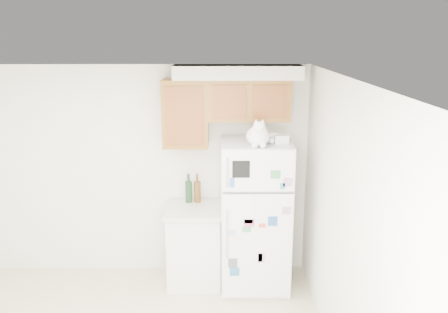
{
  "coord_description": "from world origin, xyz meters",
  "views": [
    {
      "loc": [
        0.87,
        -3.38,
        2.84
      ],
      "look_at": [
        0.92,
        1.55,
        1.55
      ],
      "focal_mm": 38.0,
      "sensor_mm": 36.0,
      "label": 1
    }
  ],
  "objects_px": {
    "refrigerator": "(255,215)",
    "storage_box_front": "(281,139)",
    "bottle_amber": "(197,188)",
    "storage_box_back": "(269,137)",
    "cat": "(258,135)",
    "bottle_green": "(189,188)",
    "base_counter": "(195,244)"
  },
  "relations": [
    {
      "from": "storage_box_back",
      "to": "refrigerator",
      "type": "bearing_deg",
      "value": 169.89
    },
    {
      "from": "cat",
      "to": "bottle_amber",
      "type": "bearing_deg",
      "value": 145.64
    },
    {
      "from": "refrigerator",
      "to": "cat",
      "type": "relative_size",
      "value": 3.86
    },
    {
      "from": "storage_box_front",
      "to": "storage_box_back",
      "type": "bearing_deg",
      "value": 136.42
    },
    {
      "from": "cat",
      "to": "refrigerator",
      "type": "bearing_deg",
      "value": 91.2
    },
    {
      "from": "cat",
      "to": "bottle_amber",
      "type": "height_order",
      "value": "cat"
    },
    {
      "from": "storage_box_back",
      "to": "bottle_amber",
      "type": "height_order",
      "value": "storage_box_back"
    },
    {
      "from": "refrigerator",
      "to": "cat",
      "type": "bearing_deg",
      "value": -88.8
    },
    {
      "from": "storage_box_back",
      "to": "bottle_amber",
      "type": "distance_m",
      "value": 1.06
    },
    {
      "from": "storage_box_back",
      "to": "bottle_green",
      "type": "height_order",
      "value": "storage_box_back"
    },
    {
      "from": "cat",
      "to": "storage_box_back",
      "type": "distance_m",
      "value": 0.26
    },
    {
      "from": "storage_box_front",
      "to": "bottle_amber",
      "type": "height_order",
      "value": "storage_box_front"
    },
    {
      "from": "storage_box_front",
      "to": "bottle_amber",
      "type": "xyz_separation_m",
      "value": [
        -0.91,
        0.33,
        -0.66
      ]
    },
    {
      "from": "storage_box_front",
      "to": "bottle_amber",
      "type": "bearing_deg",
      "value": 153.98
    },
    {
      "from": "refrigerator",
      "to": "bottle_green",
      "type": "xyz_separation_m",
      "value": [
        -0.76,
        0.25,
        0.24
      ]
    },
    {
      "from": "base_counter",
      "to": "cat",
      "type": "bearing_deg",
      "value": -21.57
    },
    {
      "from": "storage_box_back",
      "to": "storage_box_front",
      "type": "bearing_deg",
      "value": -54.65
    },
    {
      "from": "storage_box_front",
      "to": "bottle_amber",
      "type": "relative_size",
      "value": 0.44
    },
    {
      "from": "refrigerator",
      "to": "base_counter",
      "type": "bearing_deg",
      "value": 173.9
    },
    {
      "from": "storage_box_back",
      "to": "cat",
      "type": "bearing_deg",
      "value": -138.44
    },
    {
      "from": "refrigerator",
      "to": "bottle_amber",
      "type": "height_order",
      "value": "refrigerator"
    },
    {
      "from": "base_counter",
      "to": "bottle_green",
      "type": "height_order",
      "value": "bottle_green"
    },
    {
      "from": "base_counter",
      "to": "storage_box_front",
      "type": "xyz_separation_m",
      "value": [
        0.95,
        -0.15,
        1.28
      ]
    },
    {
      "from": "bottle_green",
      "to": "bottle_amber",
      "type": "xyz_separation_m",
      "value": [
        0.1,
        -0.0,
        -0.0
      ]
    },
    {
      "from": "base_counter",
      "to": "bottle_amber",
      "type": "xyz_separation_m",
      "value": [
        0.03,
        0.18,
        0.63
      ]
    },
    {
      "from": "refrigerator",
      "to": "storage_box_front",
      "type": "bearing_deg",
      "value": -16.32
    },
    {
      "from": "storage_box_back",
      "to": "bottle_green",
      "type": "relative_size",
      "value": 0.52
    },
    {
      "from": "bottle_amber",
      "to": "storage_box_front",
      "type": "bearing_deg",
      "value": -19.67
    },
    {
      "from": "base_counter",
      "to": "storage_box_front",
      "type": "height_order",
      "value": "storage_box_front"
    },
    {
      "from": "bottle_green",
      "to": "bottle_amber",
      "type": "bearing_deg",
      "value": -0.23
    },
    {
      "from": "bottle_green",
      "to": "bottle_amber",
      "type": "height_order",
      "value": "bottle_green"
    },
    {
      "from": "base_counter",
      "to": "bottle_amber",
      "type": "relative_size",
      "value": 2.72
    }
  ]
}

